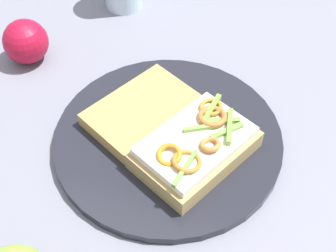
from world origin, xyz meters
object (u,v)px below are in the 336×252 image
Objects in this scene: plate at (168,139)px; bread_slice_side at (143,111)px; apple_1 at (26,42)px; sandwich at (196,147)px.

bread_slice_side reaches higher than plate.
apple_1 is (-0.23, 0.07, 0.01)m from bread_slice_side.
sandwich reaches higher than bread_slice_side.
bread_slice_side is 2.10× the size of apple_1.
apple_1 is at bearing 161.52° from plate.
plate is 2.09× the size of bread_slice_side.
bread_slice_side is at bearing -89.55° from sandwich.
sandwich is (0.05, -0.02, 0.03)m from plate.
plate is 0.06m from sandwich.
sandwich is at bearing -19.46° from apple_1.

